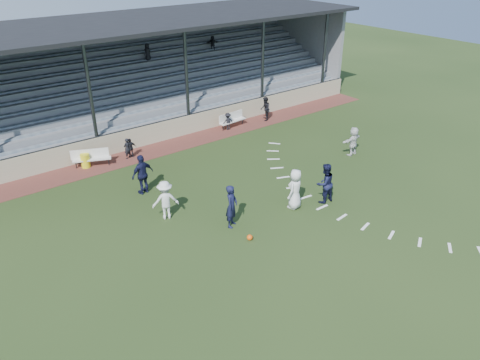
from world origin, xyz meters
The scene contains 19 objects.
ground centered at (0.00, 0.00, 0.00)m, with size 90.00×90.00×0.00m, color #233516.
cinder_track centered at (0.00, 10.50, 0.01)m, with size 34.00×2.00×0.02m, color #582923.
retaining_wall centered at (0.00, 11.55, 0.60)m, with size 34.00×0.18×1.20m, color tan.
bench_left centered at (-3.82, 10.71, 0.58)m, with size 1.99×1.24×0.95m.
bench_right centered at (5.73, 10.80, 0.58)m, with size 2.03×0.64×0.95m.
trash_bin centered at (-4.13, 10.75, 0.40)m, with size 0.48×0.48×0.76m, color yellow.
football centered at (-1.43, 0.00, 0.12)m, with size 0.24×0.24×0.24m, color #ED540D.
player_white_lead centered at (1.85, 0.81, 0.95)m, with size 0.93×0.61×1.90m, color silver.
player_navy_lead centered at (-1.36, 1.32, 0.97)m, with size 0.71×0.46×1.94m, color #121533.
player_navy_mid centered at (3.29, 0.35, 0.97)m, with size 0.94×0.73×1.94m, color #121533.
player_white_wing centered at (-3.26, 3.59, 0.90)m, with size 1.16×0.67×1.80m, color silver.
player_navy_wing centered at (-2.97, 6.27, 1.00)m, with size 1.18×0.49×2.01m, color #121533.
player_white_back centered at (8.56, 3.10, 0.83)m, with size 1.53×0.49×1.65m, color silver.
official centered at (8.28, 10.44, 0.82)m, with size 0.78×0.61×1.60m, color black.
sub_left_near centered at (-1.83, 10.41, 0.62)m, with size 0.43×0.29×1.19m, color black.
sub_left_far centered at (-1.61, 10.44, 0.58)m, with size 0.66×0.27×1.13m, color black.
sub_right centered at (5.24, 10.55, 0.58)m, with size 0.72×0.42×1.12m, color black.
grandstand centered at (0.00, 16.26, 2.20)m, with size 34.60×9.00×6.61m.
penalty_arc centered at (4.12, 0.00, 0.01)m, with size 3.89×14.63×0.01m.
Camera 1 is at (-11.48, -12.34, 11.02)m, focal length 35.00 mm.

